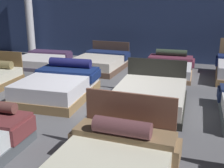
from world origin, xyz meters
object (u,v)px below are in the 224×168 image
object	(u,v)px
bed_5	(59,86)
bed_9	(100,62)
bed_8	(42,60)
support_pillar	(29,14)
bed_10	(169,67)
bed_6	(150,97)

from	to	relation	value
bed_5	bed_9	world-z (taller)	bed_9
bed_8	support_pillar	xyz separation A→B (m)	(-1.49, 1.61, 1.57)
bed_10	bed_5	bearing A→B (deg)	-128.12
bed_9	support_pillar	bearing A→B (deg)	159.83
bed_6	support_pillar	world-z (taller)	support_pillar
bed_10	support_pillar	size ratio (longest dim) A/B	0.61
bed_8	bed_10	size ratio (longest dim) A/B	0.97
bed_9	bed_10	distance (m)	2.33
bed_5	bed_10	size ratio (longest dim) A/B	1.04
bed_6	bed_10	xyz separation A→B (m)	(0.04, 3.07, -0.02)
bed_5	bed_6	size ratio (longest dim) A/B	1.04
bed_6	bed_10	world-z (taller)	bed_6
bed_8	support_pillar	distance (m)	2.70
bed_10	support_pillar	world-z (taller)	support_pillar
bed_5	bed_6	world-z (taller)	bed_6
bed_9	bed_10	xyz separation A→B (m)	(2.33, 0.08, -0.02)
support_pillar	bed_6	bearing A→B (deg)	-36.88
bed_6	bed_10	size ratio (longest dim) A/B	1.00
bed_5	support_pillar	xyz separation A→B (m)	(-3.79, 4.58, 1.46)
bed_6	bed_9	world-z (taller)	bed_6
bed_8	bed_9	world-z (taller)	bed_9
support_pillar	bed_10	bearing A→B (deg)	-13.61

